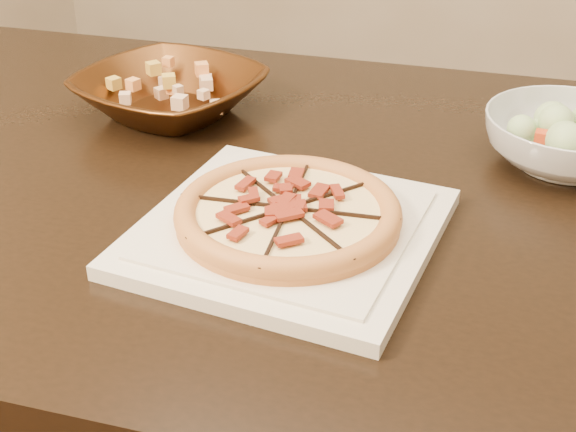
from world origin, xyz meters
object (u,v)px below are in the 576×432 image
at_px(plate, 288,231).
at_px(bronze_bowl, 170,94).
at_px(pizza, 288,213).
at_px(dining_table, 273,237).
at_px(salad_bowl, 568,140).

height_order(plate, bronze_bowl, bronze_bowl).
height_order(plate, pizza, pizza).
xyz_separation_m(dining_table, salad_bowl, (0.35, 0.18, 0.13)).
bearing_deg(bronze_bowl, dining_table, -29.47).
relative_size(dining_table, pizza, 6.06).
bearing_deg(pizza, bronze_bowl, 138.86).
distance_m(dining_table, plate, 0.19).
bearing_deg(pizza, salad_bowl, 49.63).
distance_m(dining_table, salad_bowl, 0.41).
xyz_separation_m(plate, bronze_bowl, (-0.30, 0.26, 0.02)).
bearing_deg(plate, pizza, 30.19).
xyz_separation_m(plate, pizza, (0.00, 0.00, 0.02)).
bearing_deg(pizza, plate, -149.81).
distance_m(plate, bronze_bowl, 0.40).
distance_m(bronze_bowl, salad_bowl, 0.57).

